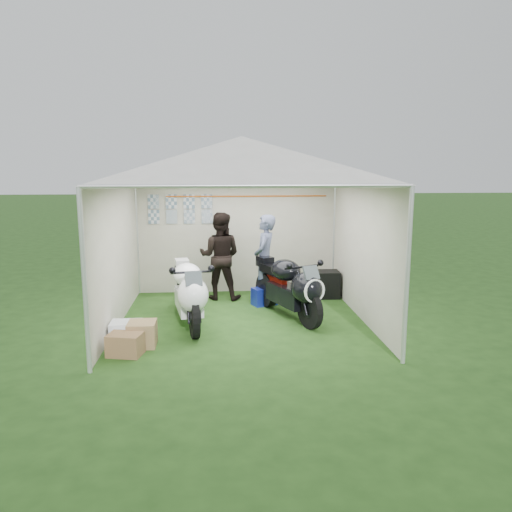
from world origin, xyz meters
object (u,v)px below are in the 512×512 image
object	(u,v)px
paddock_stand	(264,296)
crate_0	(126,331)
person_blue_jacket	(265,259)
crate_1	(142,334)
canopy_tent	(241,164)
motorcycle_black	(290,286)
person_dark_jacket	(220,256)
crate_3	(125,344)
equipment_box	(325,284)
motorcycle_white	(189,291)
crate_2	(122,341)

from	to	relation	value
paddock_stand	crate_0	distance (m)	2.84
person_blue_jacket	crate_1	size ratio (longest dim) A/B	4.23
canopy_tent	motorcycle_black	size ratio (longest dim) A/B	2.89
person_dark_jacket	crate_0	bearing A→B (deg)	70.44
motorcycle_black	crate_3	xyz separation A→B (m)	(-2.47, -1.49, -0.42)
motorcycle_black	equipment_box	size ratio (longest dim) A/B	3.74
crate_1	crate_3	size ratio (longest dim) A/B	0.87
paddock_stand	equipment_box	size ratio (longest dim) A/B	0.83
equipment_box	crate_0	xyz separation A→B (m)	(-3.45, -2.25, -0.11)
motorcycle_white	equipment_box	world-z (taller)	motorcycle_white
equipment_box	crate_3	size ratio (longest dim) A/B	1.16
paddock_stand	equipment_box	bearing A→B (deg)	20.21
motorcycle_white	motorcycle_black	xyz separation A→B (m)	(1.68, 0.26, -0.00)
person_blue_jacket	motorcycle_black	bearing A→B (deg)	35.59
motorcycle_white	equipment_box	bearing A→B (deg)	21.53
crate_0	crate_3	bearing A→B (deg)	-81.27
canopy_tent	crate_3	distance (m)	3.29
person_blue_jacket	paddock_stand	bearing A→B (deg)	8.95
crate_0	motorcycle_white	bearing A→B (deg)	36.78
motorcycle_white	motorcycle_black	bearing A→B (deg)	-1.35
canopy_tent	crate_0	size ratio (longest dim) A/B	12.82
person_dark_jacket	person_blue_jacket	bearing A→B (deg)	167.43
crate_2	motorcycle_white	bearing A→B (deg)	47.45
crate_0	crate_2	size ratio (longest dim) A/B	1.46
person_blue_jacket	equipment_box	xyz separation A→B (m)	(1.22, 0.32, -0.57)
motorcycle_white	crate_1	world-z (taller)	motorcycle_white
motorcycle_black	crate_0	xyz separation A→B (m)	(-2.56, -0.92, -0.42)
motorcycle_white	crate_2	world-z (taller)	motorcycle_white
motorcycle_white	crate_3	world-z (taller)	motorcycle_white
motorcycle_white	person_dark_jacket	bearing A→B (deg)	62.52
person_dark_jacket	equipment_box	distance (m)	2.14
person_blue_jacket	crate_1	xyz separation A→B (m)	(-1.96, -2.15, -0.66)
crate_1	motorcycle_white	bearing A→B (deg)	55.01
motorcycle_black	person_blue_jacket	size ratio (longest dim) A/B	1.17
motorcycle_black	crate_0	world-z (taller)	motorcycle_black
motorcycle_white	motorcycle_black	size ratio (longest dim) A/B	1.06
person_blue_jacket	crate_0	size ratio (longest dim) A/B	3.77
motorcycle_black	canopy_tent	bearing A→B (deg)	159.36
crate_1	crate_3	world-z (taller)	crate_1
crate_1	canopy_tent	bearing A→B (deg)	37.16
canopy_tent	motorcycle_white	distance (m)	2.20
paddock_stand	canopy_tent	bearing A→B (deg)	-117.11
crate_1	motorcycle_black	bearing A→B (deg)	26.57
canopy_tent	motorcycle_black	xyz separation A→B (m)	(0.81, 0.02, -2.01)
motorcycle_white	crate_3	xyz separation A→B (m)	(-0.80, -1.23, -0.42)
equipment_box	crate_2	world-z (taller)	equipment_box
crate_3	paddock_stand	bearing A→B (deg)	48.10
motorcycle_black	crate_2	world-z (taller)	motorcycle_black
person_blue_jacket	equipment_box	size ratio (longest dim) A/B	3.19
canopy_tent	person_dark_jacket	distance (m)	2.26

